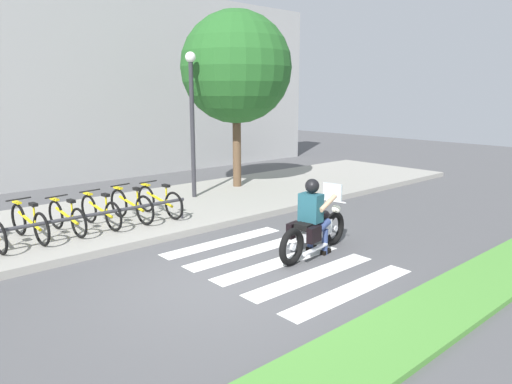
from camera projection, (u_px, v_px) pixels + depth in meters
ground_plane at (219, 282)px, 7.47m from camera, size 48.00×48.00×0.00m
grass_median at (368, 352)px, 5.38m from camera, size 24.00×1.10×0.08m
sidewalk at (100, 221)px, 10.81m from camera, size 24.00×4.40×0.15m
crosswalk_stripe_0 at (351, 290)px, 7.15m from camera, size 2.80×0.40×0.01m
crosswalk_stripe_1 at (312, 275)px, 7.74m from camera, size 2.80×0.40×0.01m
crosswalk_stripe_2 at (278, 263)px, 8.33m from camera, size 2.80×0.40×0.01m
crosswalk_stripe_3 at (249, 251)px, 8.91m from camera, size 2.80×0.40×0.01m
crosswalk_stripe_4 at (224, 242)px, 9.50m from camera, size 2.80×0.40×0.01m
motorcycle at (315, 230)px, 8.69m from camera, size 2.15×0.77×1.26m
rider at (313, 211)px, 8.56m from camera, size 0.69×0.61×1.46m
bicycle_1 at (30, 223)px, 9.02m from camera, size 0.48×1.68×0.79m
bicycle_2 at (67, 217)px, 9.49m from camera, size 0.48×1.58×0.74m
bicycle_3 at (101, 211)px, 9.95m from camera, size 0.48×1.61×0.77m
bicycle_4 at (131, 205)px, 10.41m from camera, size 0.48×1.67×0.80m
bicycle_5 at (160, 201)px, 10.87m from camera, size 0.48×1.69×0.78m
bike_rack at (95, 216)px, 9.30m from camera, size 4.16×0.07×0.49m
street_lamp at (192, 112)px, 12.49m from camera, size 0.28×0.28×4.03m
tree_near_rack at (236, 68)px, 13.73m from camera, size 3.27×3.27×5.35m
building_backdrop at (16, 83)px, 14.33m from camera, size 24.00×1.20×6.53m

